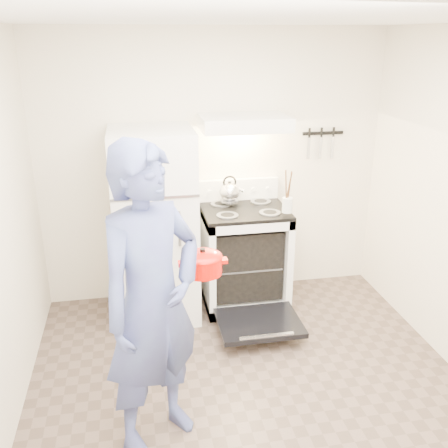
{
  "coord_description": "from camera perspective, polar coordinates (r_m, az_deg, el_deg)",
  "views": [
    {
      "loc": [
        -0.74,
        -2.67,
        2.42
      ],
      "look_at": [
        -0.05,
        1.0,
        1.0
      ],
      "focal_mm": 40.0,
      "sensor_mm": 36.0,
      "label": 1
    }
  ],
  "objects": [
    {
      "name": "back_wall",
      "position": [
        4.68,
        -1.22,
        6.34
      ],
      "size": [
        3.2,
        0.02,
        2.5
      ],
      "primitive_type": "cube",
      "color": "beige",
      "rests_on": "ground"
    },
    {
      "name": "oven_rack",
      "position": [
        4.69,
        2.29,
        -4.14
      ],
      "size": [
        0.6,
        0.52,
        0.01
      ],
      "primitive_type": "cube",
      "color": "slate",
      "rests_on": "stove_body"
    },
    {
      "name": "knife_strip",
      "position": [
        4.88,
        11.24,
        10.16
      ],
      "size": [
        0.4,
        0.02,
        0.03
      ],
      "primitive_type": "cube",
      "color": "black",
      "rests_on": "back_wall"
    },
    {
      "name": "tea_kettle",
      "position": [
        4.56,
        0.64,
        3.83
      ],
      "size": [
        0.23,
        0.19,
        0.28
      ],
      "primitive_type": null,
      "color": "silver",
      "rests_on": "cooktop"
    },
    {
      "name": "oven_door",
      "position": [
        4.34,
        4.01,
        -11.19
      ],
      "size": [
        0.7,
        0.54,
        0.04
      ],
      "primitive_type": "cube",
      "color": "black",
      "rests_on": "floor"
    },
    {
      "name": "utensil_jar",
      "position": [
        4.33,
        7.24,
        2.16
      ],
      "size": [
        0.11,
        0.11,
        0.13
      ],
      "primitive_type": "cylinder",
      "rotation": [
        0.0,
        0.0,
        0.29
      ],
      "color": "silver",
      "rests_on": "cooktop"
    },
    {
      "name": "pizza_stone",
      "position": [
        4.6,
        1.4,
        -4.48
      ],
      "size": [
        0.31,
        0.31,
        0.02
      ],
      "primitive_type": "cylinder",
      "color": "#946E51",
      "rests_on": "oven_rack"
    },
    {
      "name": "dutch_oven",
      "position": [
        3.28,
        -2.43,
        -4.68
      ],
      "size": [
        0.32,
        0.25,
        0.22
      ],
      "primitive_type": null,
      "color": "#E00900",
      "rests_on": "person"
    },
    {
      "name": "refrigerator",
      "position": [
        4.41,
        -7.87,
        -0.23
      ],
      "size": [
        0.7,
        0.7,
        1.7
      ],
      "primitive_type": "cube",
      "color": "white",
      "rests_on": "floor"
    },
    {
      "name": "backsplash",
      "position": [
        4.74,
        1.63,
        4.0
      ],
      "size": [
        0.76,
        0.07,
        0.2
      ],
      "primitive_type": "cube",
      "color": "white",
      "rests_on": "cooktop"
    },
    {
      "name": "stove_body",
      "position": [
        4.68,
        2.3,
        -3.92
      ],
      "size": [
        0.76,
        0.65,
        0.92
      ],
      "primitive_type": "cube",
      "color": "white",
      "rests_on": "floor"
    },
    {
      "name": "person",
      "position": [
        2.95,
        -8.19,
        -8.99
      ],
      "size": [
        0.84,
        0.79,
        1.92
      ],
      "primitive_type": "imported",
      "rotation": [
        0.0,
        0.0,
        0.65
      ],
      "color": "navy",
      "rests_on": "floor"
    },
    {
      "name": "cooktop",
      "position": [
        4.51,
        2.38,
        1.57
      ],
      "size": [
        0.76,
        0.65,
        0.03
      ],
      "primitive_type": "cube",
      "color": "black",
      "rests_on": "stove_body"
    },
    {
      "name": "floor",
      "position": [
        3.68,
        3.89,
        -20.38
      ],
      "size": [
        3.6,
        3.6,
        0.0
      ],
      "primitive_type": "plane",
      "color": "brown",
      "rests_on": "ground"
    },
    {
      "name": "range_hood",
      "position": [
        4.39,
        2.31,
        11.5
      ],
      "size": [
        0.76,
        0.5,
        0.12
      ],
      "primitive_type": "cube",
      "color": "white",
      "rests_on": "back_wall"
    }
  ]
}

